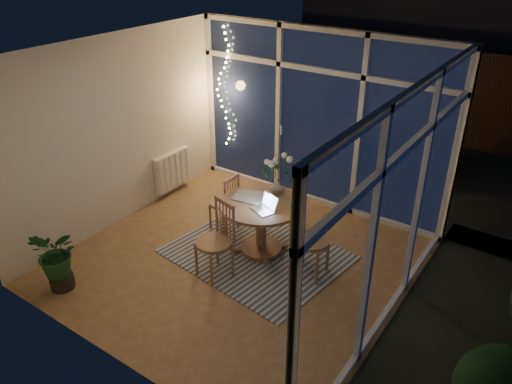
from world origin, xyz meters
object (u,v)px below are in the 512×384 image
Objects in this scene: chair_front at (214,241)px; chair_right at (311,238)px; flower_vase at (278,186)px; dining_table at (261,227)px; potted_plant at (57,261)px; laptop at (263,203)px; chair_left at (223,201)px.

chair_right is at bearing 51.20° from chair_front.
chair_front is 4.72× the size of flower_vase.
dining_table is 0.78m from chair_front.
potted_plant is at bearing -122.65° from chair_front.
dining_table is 3.72× the size of laptop.
chair_left is 2.25m from potted_plant.
flower_vase is at bearing 84.25° from dining_table.
laptop reaches higher than dining_table.
chair_left reaches higher than dining_table.
potted_plant is (-1.33, -1.20, -0.12)m from chair_front.
potted_plant is at bearing 124.91° from chair_right.
flower_vase is at bearing 56.56° from chair_right.
dining_table is 0.51m from laptop.
chair_left is (-0.74, 0.17, 0.07)m from dining_table.
flower_vase reaches higher than chair_left.
flower_vase is 2.78m from potted_plant.
chair_left is 0.83× the size of chair_right.
chair_front is at bearing 121.16° from chair_right.
chair_front is (-0.93, -0.68, -0.02)m from chair_right.
chair_left is 2.99× the size of laptop.
flower_vase is at bearing 56.00° from potted_plant.
laptop is at bearing 47.77° from potted_plant.
chair_left is at bearing -168.76° from flower_vase.
potted_plant is at bearing -127.62° from dining_table.
chair_left is at bearing 167.02° from dining_table.
laptop is (0.30, 0.59, 0.33)m from chair_front.
chair_left is 1.52m from chair_right.
chair_front is at bearing 32.61° from chair_left.
chair_left is 1.08m from chair_front.
chair_left is at bearing 70.38° from potted_plant.
chair_right is at bearing -5.20° from dining_table.
chair_right is (0.76, -0.07, 0.15)m from dining_table.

